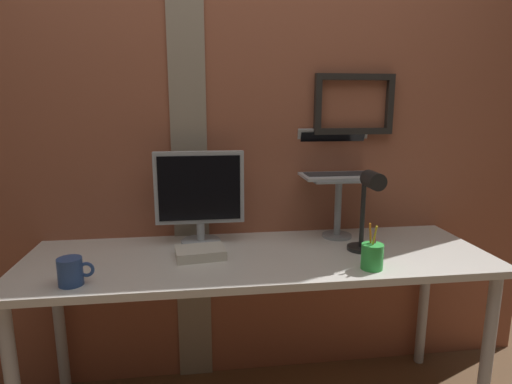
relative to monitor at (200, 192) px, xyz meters
name	(u,v)px	position (x,y,z in m)	size (l,w,h in m)	color
brick_wall_back	(231,117)	(0.16, 0.18, 0.33)	(3.17, 0.16, 2.63)	#9E563D
desk	(259,272)	(0.24, -0.19, -0.31)	(1.95, 0.62, 0.75)	silver
monitor	(200,192)	(0.00, 0.00, 0.00)	(0.40, 0.18, 0.42)	#ADB2B7
laptop_stand	(338,198)	(0.65, 0.00, -0.04)	(0.28, 0.22, 0.29)	gray
laptop	(335,162)	(0.65, 0.07, 0.11)	(0.35, 0.29, 0.22)	#ADB2B7
desk_lamp	(368,203)	(0.69, -0.24, -0.01)	(0.12, 0.20, 0.36)	black
pen_cup	(372,256)	(0.65, -0.40, -0.18)	(0.08, 0.08, 0.18)	green
coffee_mug	(71,272)	(-0.45, -0.40, -0.19)	(0.12, 0.09, 0.10)	#2D4C8C
paper_clutter_stack	(200,253)	(0.00, -0.19, -0.22)	(0.20, 0.14, 0.04)	silver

